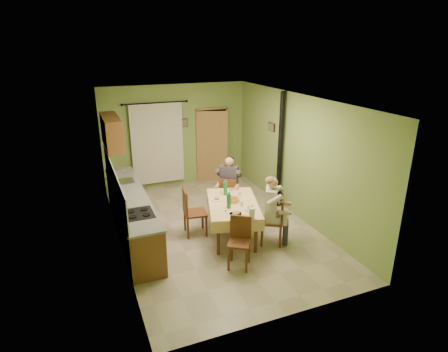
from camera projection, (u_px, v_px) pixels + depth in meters
name	position (u px, v px, depth m)	size (l,w,h in m)	color
floor	(215.00, 228.00, 8.18)	(4.00, 6.00, 0.01)	tan
room_shell	(214.00, 148.00, 7.57)	(4.04, 6.04, 2.82)	#84A353
kitchen_run	(131.00, 214.00, 7.77)	(0.64, 3.64, 1.56)	brown
upper_cabinets	(111.00, 132.00, 8.36)	(0.35, 1.40, 0.70)	brown
curtain	(158.00, 143.00, 10.09)	(1.70, 0.07, 2.22)	black
doorway	(213.00, 145.00, 10.74)	(0.96, 0.31, 2.15)	black
dining_table	(233.00, 219.00, 7.74)	(1.42, 1.86, 0.76)	#EEC27B
tableware	(234.00, 202.00, 7.49)	(0.73, 1.64, 0.33)	white
chair_far	(229.00, 203.00, 8.76)	(0.53, 0.53, 0.93)	#593018
chair_near	(239.00, 252.00, 6.71)	(0.53, 0.53, 0.94)	#593018
chair_right	(272.00, 230.00, 7.51)	(0.58, 0.58, 0.98)	#593018
chair_left	(195.00, 221.00, 7.87)	(0.50, 0.50, 1.01)	#593018
man_far	(229.00, 179.00, 8.57)	(0.65, 0.64, 1.39)	#38333D
man_right	(273.00, 203.00, 7.32)	(0.63, 0.65, 1.39)	beige
stove_flue	(279.00, 166.00, 9.03)	(0.24, 0.24, 2.80)	black
picture_back	(185.00, 123.00, 10.27)	(0.19, 0.03, 0.23)	black
picture_right	(271.00, 127.00, 9.30)	(0.03, 0.31, 0.21)	brown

